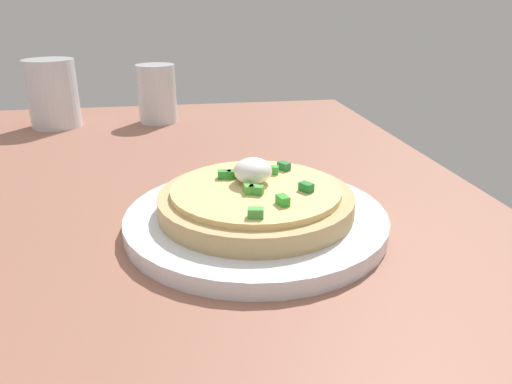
# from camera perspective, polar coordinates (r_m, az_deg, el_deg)

# --- Properties ---
(dining_table) EXTENTS (1.12, 0.75, 0.02)m
(dining_table) POSITION_cam_1_polar(r_m,az_deg,el_deg) (0.49, -12.61, -4.74)
(dining_table) COLOR #96614E
(dining_table) RESTS_ON ground
(plate) EXTENTS (0.25, 0.25, 0.02)m
(plate) POSITION_cam_1_polar(r_m,az_deg,el_deg) (0.46, 0.00, -3.25)
(plate) COLOR white
(plate) RESTS_ON dining_table
(pizza) EXTENTS (0.18, 0.18, 0.05)m
(pizza) POSITION_cam_1_polar(r_m,az_deg,el_deg) (0.45, -0.01, -0.81)
(pizza) COLOR tan
(pizza) RESTS_ON plate
(cup_near) EXTENTS (0.08, 0.08, 0.11)m
(cup_near) POSITION_cam_1_polar(r_m,az_deg,el_deg) (0.89, -23.18, 10.55)
(cup_near) COLOR silver
(cup_near) RESTS_ON dining_table
(cup_far) EXTENTS (0.07, 0.07, 0.10)m
(cup_far) POSITION_cam_1_polar(r_m,az_deg,el_deg) (0.87, -11.86, 11.35)
(cup_far) COLOR silver
(cup_far) RESTS_ON dining_table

